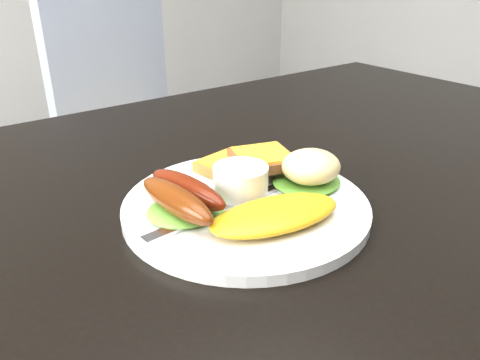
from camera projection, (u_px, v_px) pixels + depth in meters
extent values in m
cube|color=black|center=(286.00, 188.00, 0.58)|extent=(1.20, 0.80, 0.04)
cube|color=#A08552|center=(144.00, 149.00, 1.46)|extent=(0.55, 0.55, 0.05)
imported|color=navy|center=(208.00, 69.00, 1.14)|extent=(0.60, 0.47, 1.48)
cylinder|color=white|center=(246.00, 206.00, 0.48)|extent=(0.25, 0.25, 0.01)
ellipsoid|color=olive|center=(186.00, 210.00, 0.46)|extent=(0.09, 0.08, 0.01)
ellipsoid|color=#589631|center=(306.00, 181.00, 0.52)|extent=(0.10, 0.09, 0.01)
ellipsoid|color=gold|center=(276.00, 214.00, 0.44)|extent=(0.14, 0.08, 0.02)
ellipsoid|color=#622A04|center=(176.00, 200.00, 0.44)|extent=(0.03, 0.11, 0.03)
ellipsoid|color=#681805|center=(187.00, 189.00, 0.46)|extent=(0.04, 0.11, 0.03)
cylinder|color=white|center=(241.00, 182.00, 0.48)|extent=(0.07, 0.07, 0.03)
cube|color=olive|center=(233.00, 166.00, 0.55)|extent=(0.08, 0.08, 0.01)
cube|color=brown|center=(263.00, 159.00, 0.53)|extent=(0.08, 0.08, 0.01)
ellipsoid|color=#F1E8AF|center=(311.00, 166.00, 0.50)|extent=(0.07, 0.06, 0.04)
cube|color=#ADAFB7|center=(213.00, 212.00, 0.46)|extent=(0.16, 0.02, 0.00)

